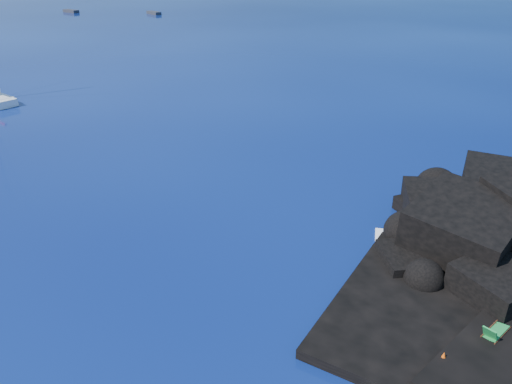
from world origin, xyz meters
The scene contains 6 objects.
beach centered at (4.50, 0.50, 0.00)m, with size 8.50×6.00×0.70m, color black.
surf_foam centered at (5.00, 5.00, 0.00)m, with size 10.00×8.00×0.06m, color white, non-canonical shape.
deck_chair centered at (5.66, 1.66, 0.84)m, with size 1.42×0.62×0.98m, color #1D833A, non-canonical shape.
marker_cone centered at (2.95, 2.10, 0.60)m, with size 0.33×0.33×0.50m, color #F5560C.
distant_boat_a centered at (31.32, 126.55, 0.00)m, with size 1.54×4.94×0.66m, color #29292F.
distant_boat_b centered at (45.91, 110.80, 0.00)m, with size 1.51×4.84×0.65m, color #2A2B30.
Camera 1 is at (-10.49, -4.59, 13.69)m, focal length 35.00 mm.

